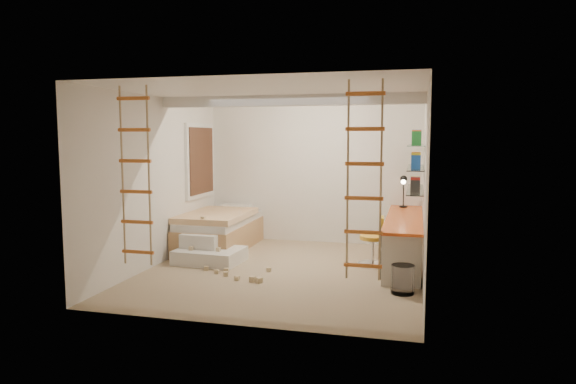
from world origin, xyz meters
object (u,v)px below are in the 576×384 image
(desk, at_px, (404,239))
(bed, at_px, (220,230))
(swivel_chair, at_px, (374,248))
(play_platform, at_px, (208,251))

(desk, xyz_separation_m, bed, (-3.20, 0.36, -0.07))
(bed, xyz_separation_m, swivel_chair, (2.76, -0.60, -0.05))
(play_platform, bearing_deg, desk, 11.20)
(bed, bearing_deg, desk, -6.49)
(swivel_chair, bearing_deg, bed, 167.72)
(bed, xyz_separation_m, play_platform, (0.18, -0.96, -0.16))
(swivel_chair, distance_m, play_platform, 2.61)
(swivel_chair, bearing_deg, play_platform, -172.03)
(desk, relative_size, bed, 1.40)
(desk, distance_m, play_platform, 3.09)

